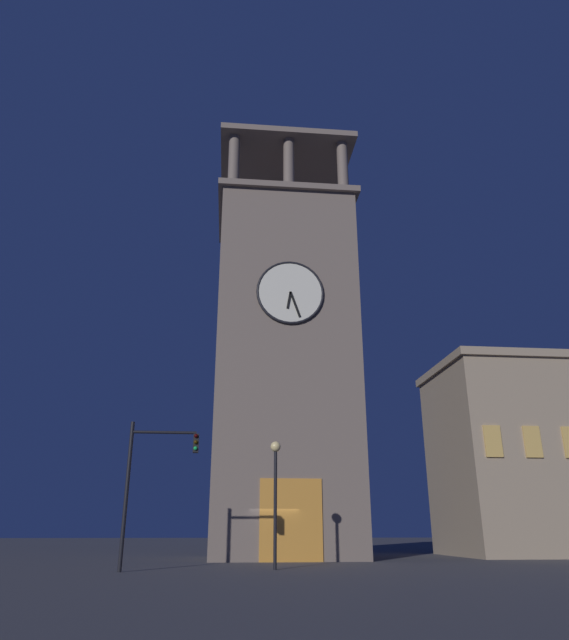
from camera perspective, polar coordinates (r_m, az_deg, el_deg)
ground_plane at (r=31.42m, az=-1.19°, el=-22.92°), size 200.00×200.00×0.00m
clocktower at (r=35.52m, az=-0.03°, el=-4.12°), size 8.87×7.78×28.68m
traffic_signal_near at (r=24.21m, az=-13.22°, el=-14.44°), size 2.79×0.41×5.66m
street_lamp at (r=24.88m, az=-0.91°, el=-15.48°), size 0.44×0.44×5.06m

